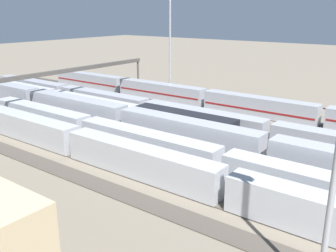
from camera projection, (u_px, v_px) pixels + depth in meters
ground_plane at (187, 140)px, 60.63m from camera, size 400.00×400.00×0.00m
track_bed_0 at (242, 114)px, 75.93m from camera, size 140.00×2.80×0.12m
track_bed_1 at (231, 119)px, 72.10m from camera, size 140.00×2.80×0.12m
track_bed_2 at (218, 125)px, 68.27m from camera, size 140.00×2.80×0.12m
track_bed_3 at (203, 132)px, 64.44m from camera, size 140.00×2.80×0.12m
track_bed_4 at (187, 140)px, 60.61m from camera, size 140.00×2.80×0.12m
track_bed_5 at (168, 148)px, 56.78m from camera, size 140.00×2.80×0.12m
track_bed_6 at (147, 158)px, 52.95m from camera, size 140.00×2.80×0.12m
track_bed_7 at (122, 170)px, 49.12m from camera, size 140.00×2.80×0.12m
track_bed_8 at (93, 183)px, 45.30m from camera, size 140.00×2.80×0.12m
train_on_track_7 at (131, 158)px, 47.58m from camera, size 114.80×3.00×4.40m
train_on_track_6 at (212, 162)px, 46.33m from camera, size 90.60×3.00×4.40m
train_on_track_4 at (84, 105)px, 74.06m from camera, size 66.40×3.06×4.40m
train_on_track_5 at (125, 122)px, 61.07m from camera, size 95.60×3.00×5.00m
train_on_track_0 at (259, 107)px, 73.46m from camera, size 119.80×3.06×3.80m
train_on_track_3 at (202, 121)px, 64.09m from camera, size 119.80×3.06×3.80m
light_mast_2 at (170, 23)px, 84.43m from camera, size 2.80×0.70×27.20m
signal_gantry at (65, 74)px, 75.30m from camera, size 0.70×45.00×8.80m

